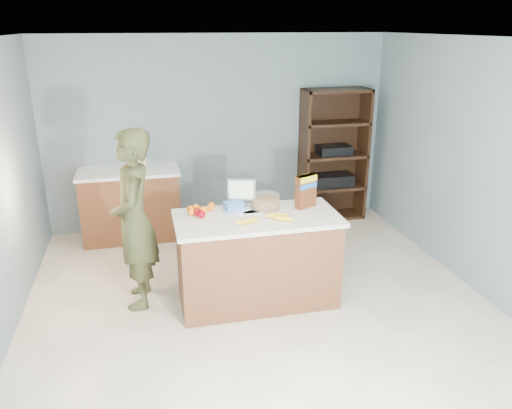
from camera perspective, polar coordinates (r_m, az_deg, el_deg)
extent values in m
cube|color=beige|center=(4.85, 0.96, -12.58)|extent=(4.50, 5.00, 0.02)
cube|color=slate|center=(6.68, -4.23, 8.19)|extent=(4.50, 0.02, 2.50)
cube|color=slate|center=(2.24, 17.75, -18.63)|extent=(4.50, 0.02, 2.50)
cube|color=slate|center=(5.31, 25.38, 3.16)|extent=(0.02, 5.00, 2.50)
cube|color=white|center=(4.09, 1.17, 18.43)|extent=(4.50, 5.00, 0.02)
cube|color=brown|center=(4.89, 0.13, -6.48)|extent=(1.50, 0.70, 0.86)
cube|color=silver|center=(4.71, 0.14, -1.57)|extent=(1.56, 0.76, 0.04)
cube|color=black|center=(5.07, 0.13, -10.33)|extent=(1.46, 0.66, 0.10)
cube|color=brown|center=(6.54, -14.05, -0.11)|extent=(1.20, 0.60, 0.86)
cube|color=white|center=(6.40, -14.39, 3.67)|extent=(1.24, 0.62, 0.04)
cube|color=black|center=(7.14, 8.31, 5.92)|extent=(0.90, 0.04, 1.80)
cube|color=black|center=(6.83, 5.47, 5.40)|extent=(0.04, 0.40, 1.80)
cube|color=black|center=(7.15, 12.07, 5.70)|extent=(0.04, 0.40, 1.80)
cube|color=black|center=(7.24, 8.48, -1.20)|extent=(0.90, 0.40, 0.04)
cube|color=black|center=(7.10, 8.65, 2.04)|extent=(0.90, 0.40, 0.04)
cube|color=black|center=(6.98, 8.84, 5.56)|extent=(0.90, 0.40, 0.04)
cube|color=black|center=(6.88, 9.04, 9.19)|extent=(0.90, 0.40, 0.04)
cube|color=black|center=(6.81, 9.24, 12.74)|extent=(0.90, 0.40, 0.04)
cube|color=black|center=(7.07, 8.69, 2.81)|extent=(0.55, 0.32, 0.16)
cube|color=black|center=(6.96, 8.88, 6.20)|extent=(0.45, 0.30, 0.12)
imported|color=#373A1E|center=(4.83, -13.73, -1.74)|extent=(0.43, 0.65, 1.74)
cube|color=tan|center=(6.33, -12.99, 4.82)|extent=(0.12, 0.10, 0.22)
cylinder|color=black|center=(6.29, -13.46, 6.15)|extent=(0.02, 0.02, 0.09)
cylinder|color=black|center=(6.29, -13.28, 6.16)|extent=(0.02, 0.02, 0.09)
cylinder|color=black|center=(6.29, -13.10, 6.18)|extent=(0.02, 0.02, 0.09)
cylinder|color=black|center=(6.29, -12.91, 6.19)|extent=(0.02, 0.02, 0.09)
cylinder|color=black|center=(6.29, -12.73, 6.21)|extent=(0.02, 0.02, 0.09)
cube|color=white|center=(4.78, -0.85, -0.99)|extent=(0.24, 0.18, 0.00)
cube|color=white|center=(4.83, -0.23, -0.76)|extent=(0.22, 0.11, 0.00)
ellipsoid|color=yellow|center=(4.52, -0.79, -1.90)|extent=(0.22, 0.12, 0.05)
ellipsoid|color=yellow|center=(4.52, -1.17, -1.94)|extent=(0.22, 0.08, 0.05)
ellipsoid|color=yellow|center=(4.66, 2.37, -1.25)|extent=(0.22, 0.08, 0.05)
ellipsoid|color=yellow|center=(4.59, 3.11, -1.60)|extent=(0.21, 0.15, 0.05)
sphere|color=#8F030C|center=(4.73, -6.71, -0.89)|extent=(0.08, 0.08, 0.08)
sphere|color=#8F030C|center=(4.68, -6.25, -1.09)|extent=(0.08, 0.08, 0.08)
sphere|color=orange|center=(4.75, -7.39, -0.84)|extent=(0.07, 0.07, 0.07)
sphere|color=orange|center=(4.85, -6.84, -0.38)|extent=(0.07, 0.07, 0.07)
sphere|color=orange|center=(4.79, -5.96, -0.60)|extent=(0.07, 0.07, 0.07)
sphere|color=orange|center=(4.85, -5.17, -0.30)|extent=(0.07, 0.07, 0.07)
sphere|color=orange|center=(4.82, -7.49, -0.54)|extent=(0.07, 0.07, 0.07)
sphere|color=orange|center=(4.77, -6.19, -0.70)|extent=(0.07, 0.07, 0.07)
sphere|color=orange|center=(4.89, -5.11, -0.13)|extent=(0.07, 0.07, 0.07)
cube|color=blue|center=(4.86, -2.56, -0.13)|extent=(0.20, 0.16, 0.08)
cylinder|color=#267219|center=(4.91, 1.05, 0.15)|extent=(0.27, 0.27, 0.09)
cylinder|color=white|center=(4.90, 1.05, 0.37)|extent=(0.30, 0.30, 0.13)
cylinder|color=silver|center=(4.97, -1.64, -0.10)|extent=(0.12, 0.12, 0.01)
cylinder|color=silver|center=(4.96, -1.64, 0.24)|extent=(0.02, 0.02, 0.05)
cube|color=silver|center=(4.91, -1.66, 1.72)|extent=(0.28, 0.12, 0.22)
cube|color=yellow|center=(4.89, -1.69, 1.65)|extent=(0.23, 0.08, 0.18)
cube|color=#592B14|center=(4.90, 5.70, 1.49)|extent=(0.23, 0.16, 0.33)
cube|color=yellow|center=(4.86, 5.76, 2.98)|extent=(0.23, 0.16, 0.06)
cube|color=blue|center=(4.88, 5.73, 2.19)|extent=(0.23, 0.16, 0.05)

